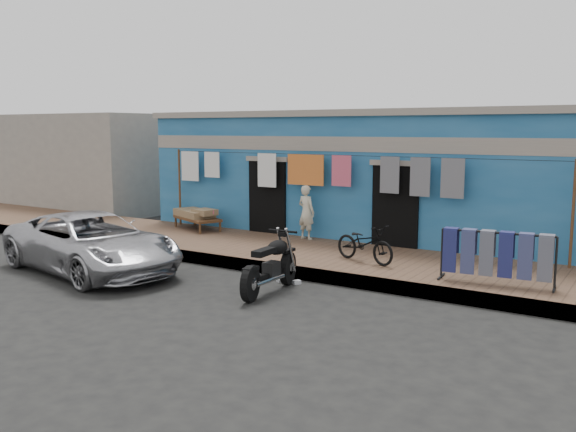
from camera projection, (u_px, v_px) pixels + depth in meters
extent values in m
plane|color=black|center=(228.00, 293.00, 10.87)|extent=(80.00, 80.00, 0.00)
cube|color=brown|center=(312.00, 257.00, 13.36)|extent=(28.00, 3.00, 0.25)
cube|color=gray|center=(276.00, 269.00, 12.15)|extent=(28.00, 0.10, 0.25)
cube|color=#1B5689|center=(387.00, 177.00, 16.49)|extent=(12.00, 5.00, 3.20)
cube|color=#9E9384|center=(346.00, 144.00, 14.32)|extent=(12.00, 0.14, 0.35)
cube|color=#9E9384|center=(388.00, 115.00, 16.25)|extent=(12.20, 5.20, 0.16)
cube|color=black|center=(268.00, 202.00, 15.63)|extent=(1.10, 0.10, 2.10)
cube|color=black|center=(395.00, 212.00, 13.77)|extent=(1.10, 0.10, 2.10)
cube|color=#9E9384|center=(108.00, 162.00, 22.32)|extent=(6.00, 5.00, 3.40)
cylinder|color=brown|center=(180.00, 187.00, 16.89)|extent=(0.06, 0.06, 2.10)
cylinder|color=brown|center=(573.00, 214.00, 11.58)|extent=(0.06, 0.06, 2.10)
cylinder|color=black|center=(340.00, 155.00, 14.09)|extent=(10.00, 0.01, 0.01)
cube|color=silver|center=(190.00, 166.00, 16.60)|extent=(0.60, 0.02, 0.80)
cube|color=silver|center=(212.00, 165.00, 16.18)|extent=(0.50, 0.02, 0.68)
cube|color=silver|center=(267.00, 170.00, 15.25)|extent=(0.55, 0.02, 0.84)
cube|color=#CC4C26|center=(305.00, 170.00, 14.64)|extent=(1.00, 0.02, 0.74)
cube|color=#CD4F69|center=(341.00, 171.00, 14.12)|extent=(0.50, 0.02, 0.72)
cube|color=slate|center=(390.00, 175.00, 13.49)|extent=(0.45, 0.02, 0.81)
cube|color=slate|center=(420.00, 177.00, 13.12)|extent=(0.45, 0.02, 0.84)
cube|color=slate|center=(453.00, 178.00, 12.74)|extent=(0.50, 0.02, 0.84)
imported|color=#B2B1B6|center=(91.00, 242.00, 12.39)|extent=(4.73, 2.77, 1.25)
imported|color=beige|center=(306.00, 212.00, 14.72)|extent=(0.53, 0.41, 1.31)
imported|color=black|center=(365.00, 239.00, 12.20)|extent=(1.54, 0.91, 0.94)
cube|color=silver|center=(254.00, 276.00, 11.98)|extent=(0.19, 0.15, 0.08)
cube|color=silver|center=(297.00, 282.00, 11.50)|extent=(0.17, 0.18, 0.07)
cube|color=silver|center=(282.00, 280.00, 11.66)|extent=(0.22, 0.23, 0.07)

